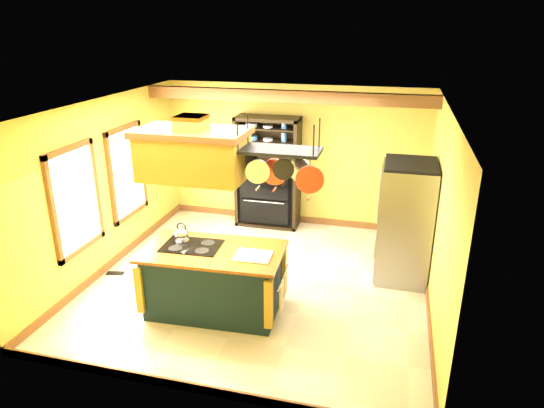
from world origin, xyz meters
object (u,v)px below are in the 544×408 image
at_px(range_hood, 193,152).
at_px(pot_rack, 280,161).
at_px(refrigerator, 405,224).
at_px(hutch, 268,183).
at_px(kitchen_island, 214,280).

distance_m(range_hood, pot_rack, 1.11).
distance_m(range_hood, refrigerator, 3.41).
bearing_deg(refrigerator, range_hood, -148.65).
height_order(pot_rack, hutch, pot_rack).
bearing_deg(range_hood, pot_rack, -0.00).
distance_m(kitchen_island, pot_rack, 1.97).
bearing_deg(kitchen_island, range_hood, 177.47).
bearing_deg(hutch, kitchen_island, -88.65).
bearing_deg(hutch, pot_rack, -72.68).
bearing_deg(pot_rack, refrigerator, 46.23).
xyz_separation_m(range_hood, hutch, (0.12, 3.18, -1.40)).
relative_size(kitchen_island, pot_rack, 1.76).
distance_m(kitchen_island, hutch, 3.20).
height_order(kitchen_island, refrigerator, refrigerator).
height_order(refrigerator, hutch, hutch).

